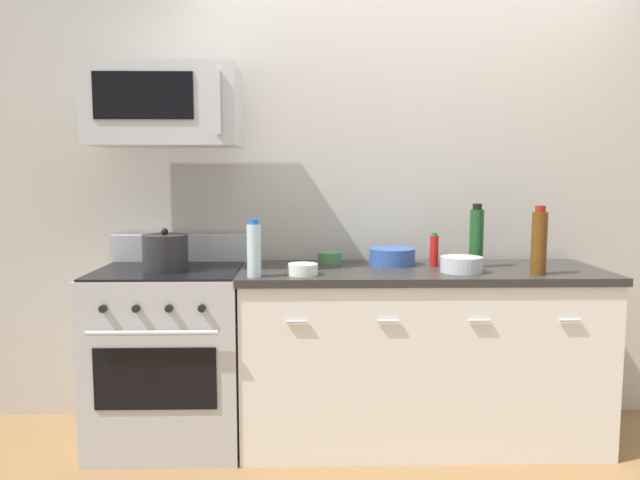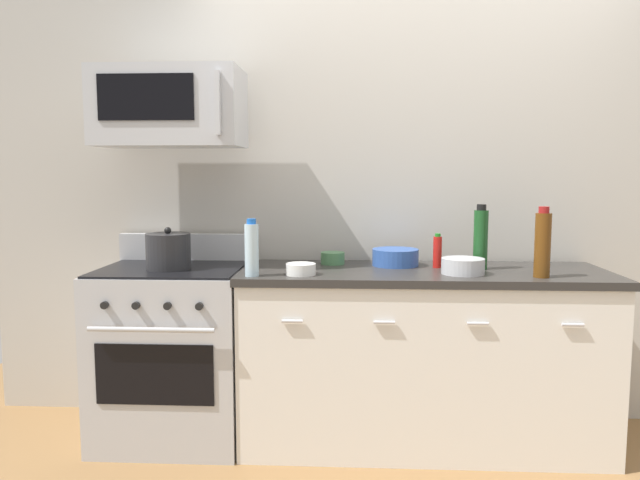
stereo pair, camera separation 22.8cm
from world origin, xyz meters
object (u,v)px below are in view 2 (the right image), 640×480
(bottle_wine_green, at_px, (481,239))
(bowl_steel_prep, at_px, (463,266))
(microwave, at_px, (170,108))
(bowl_white_ceramic, at_px, (301,269))
(bowl_blue_mixing, at_px, (395,257))
(bowl_green_glaze, at_px, (333,258))
(bottle_wine_amber, at_px, (543,244))
(stockpot, at_px, (168,251))
(bottle_water_clear, at_px, (252,249))
(bottle_hot_sauce_red, at_px, (437,251))
(range_oven, at_px, (174,351))

(bottle_wine_green, bearing_deg, bowl_steel_prep, -126.46)
(microwave, height_order, bowl_white_ceramic, microwave)
(bowl_blue_mixing, bearing_deg, bowl_green_glaze, 173.95)
(bottle_wine_amber, xyz_separation_m, stockpot, (-1.85, 0.14, -0.07))
(bowl_blue_mixing, distance_m, bowl_steel_prep, 0.40)
(bottle_water_clear, bearing_deg, bowl_green_glaze, 47.38)
(bottle_wine_green, relative_size, bowl_white_ceramic, 2.28)
(bottle_wine_green, bearing_deg, bowl_green_glaze, 170.17)
(bottle_hot_sauce_red, distance_m, bowl_green_glaze, 0.56)
(bottle_hot_sauce_red, relative_size, bottle_water_clear, 0.65)
(bowl_white_ceramic, xyz_separation_m, stockpot, (-0.70, 0.13, 0.06))
(bottle_wine_amber, height_order, bowl_green_glaze, bottle_wine_amber)
(bottle_wine_amber, bearing_deg, bowl_green_glaze, 159.94)
(bottle_hot_sauce_red, relative_size, bowl_green_glaze, 1.39)
(bottle_water_clear, distance_m, bowl_green_glaze, 0.56)
(bottle_hot_sauce_red, distance_m, stockpot, 1.40)
(range_oven, relative_size, bowl_green_glaze, 8.22)
(bottle_hot_sauce_red, height_order, bottle_wine_green, bottle_wine_green)
(bottle_water_clear, bearing_deg, bottle_wine_green, 13.59)
(bottle_hot_sauce_red, distance_m, bowl_steel_prep, 0.22)
(bottle_water_clear, bearing_deg, range_oven, 152.76)
(bottle_hot_sauce_red, bearing_deg, bottle_wine_green, -9.62)
(range_oven, height_order, bottle_wine_green, bottle_wine_green)
(bottle_wine_amber, distance_m, bowl_steel_prep, 0.38)
(bottle_water_clear, bearing_deg, microwave, 148.56)
(microwave, height_order, bowl_blue_mixing, microwave)
(range_oven, distance_m, microwave, 1.28)
(bottle_wine_amber, xyz_separation_m, bowl_green_glaze, (-1.01, 0.37, -0.13))
(microwave, height_order, bottle_hot_sauce_red, microwave)
(bowl_white_ceramic, bearing_deg, stockpot, 169.20)
(bowl_steel_prep, distance_m, stockpot, 1.50)
(bottle_hot_sauce_red, bearing_deg, bowl_steel_prep, -62.90)
(bowl_white_ceramic, height_order, stockpot, stockpot)
(range_oven, bearing_deg, bottle_wine_amber, -6.12)
(bowl_blue_mixing, bearing_deg, bottle_water_clear, -152.41)
(bottle_wine_amber, distance_m, bottle_wine_green, 0.34)
(bottle_wine_green, bearing_deg, bottle_hot_sauce_red, 170.38)
(bottle_water_clear, bearing_deg, bowl_steel_prep, 6.65)
(range_oven, relative_size, bowl_white_ceramic, 7.26)
(bowl_white_ceramic, bearing_deg, range_oven, 165.03)
(bottle_hot_sauce_red, xyz_separation_m, bottle_water_clear, (-0.93, -0.31, 0.05))
(bowl_blue_mixing, height_order, bowl_white_ceramic, bowl_blue_mixing)
(bottle_wine_amber, bearing_deg, bowl_white_ceramic, 179.40)
(stockpot, bearing_deg, bowl_steel_prep, -2.53)
(bowl_steel_prep, distance_m, bowl_white_ceramic, 0.80)
(microwave, bearing_deg, bowl_steel_prep, -6.28)
(bowl_blue_mixing, bearing_deg, bottle_wine_green, -12.75)
(bottle_hot_sauce_red, bearing_deg, range_oven, -176.98)
(bottle_water_clear, distance_m, bowl_steel_prep, 1.04)
(bottle_wine_amber, height_order, bowl_blue_mixing, bottle_wine_amber)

